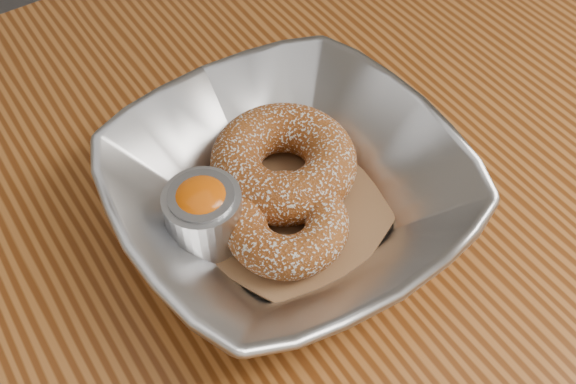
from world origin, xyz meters
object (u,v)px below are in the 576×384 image
ramekin (204,213)px  donut_back (284,162)px  serving_bowl (288,192)px  donut_front (286,224)px  table (263,342)px

ramekin → donut_back: bearing=9.2°
serving_bowl → donut_front: serving_bowl is taller
serving_bowl → ramekin: size_ratio=4.51×
donut_front → donut_back: bearing=58.7°
donut_front → ramekin: (-0.05, 0.03, 0.01)m
donut_front → ramekin: ramekin is taller
serving_bowl → donut_front: bearing=-126.1°
serving_bowl → donut_back: (0.01, 0.03, -0.00)m
serving_bowl → donut_back: serving_bowl is taller
table → serving_bowl: 0.14m
table → serving_bowl: serving_bowl is taller
table → ramekin: (-0.01, 0.05, 0.13)m
donut_front → ramekin: bearing=143.7°
serving_bowl → ramekin: (-0.06, 0.01, 0.00)m
donut_back → donut_front: bearing=-121.3°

